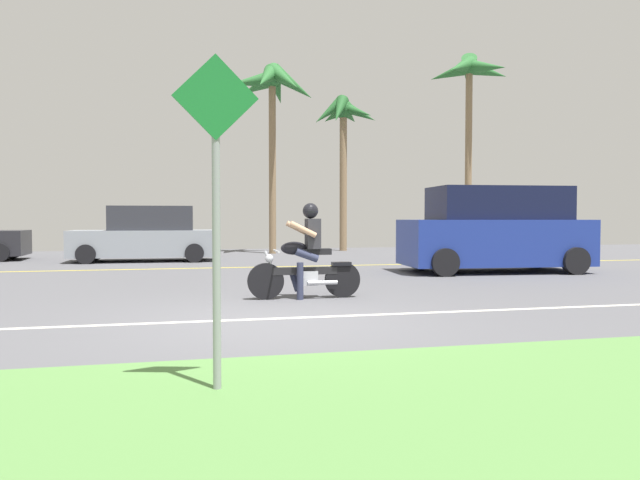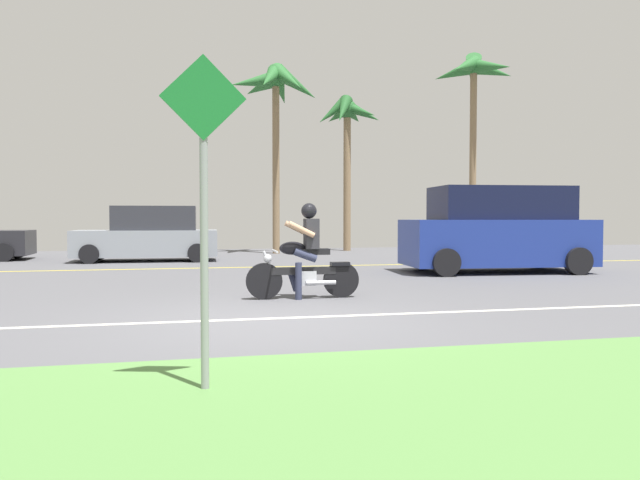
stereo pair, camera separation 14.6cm
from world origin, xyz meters
name	(u,v)px [view 1 (the left image)]	position (x,y,z in m)	size (l,w,h in m)	color
ground	(247,294)	(0.00, 3.00, -0.02)	(56.00, 30.00, 0.04)	#545459
grass_median	(375,424)	(0.00, -4.10, 0.03)	(56.00, 3.80, 0.06)	#548442
lane_line_near	(272,319)	(0.00, 0.15, 0.00)	(50.40, 0.12, 0.01)	silver
lane_line_far	(224,268)	(0.00, 8.46, 0.00)	(50.40, 0.12, 0.01)	yellow
motorcyclist	(306,258)	(0.84, 2.02, 0.66)	(1.87, 0.61, 1.56)	black
suv_nearby	(496,231)	(6.35, 5.71, 1.00)	(4.69, 2.40, 2.07)	navy
parked_car_1	(146,236)	(-2.12, 11.44, 0.78)	(4.28, 1.90, 1.68)	#8C939E
palm_tree_0	(470,81)	(10.82, 15.83, 7.04)	(3.39, 3.43, 8.29)	#846B4C
palm_tree_1	(272,90)	(2.22, 14.56, 6.01)	(3.48, 3.41, 6.99)	#846B4C
palm_tree_2	(344,123)	(5.33, 15.79, 5.10)	(2.78, 2.66, 6.16)	#846B4C
street_sign	(216,190)	(-0.92, -3.18, 1.53)	(0.62, 0.06, 2.50)	gray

